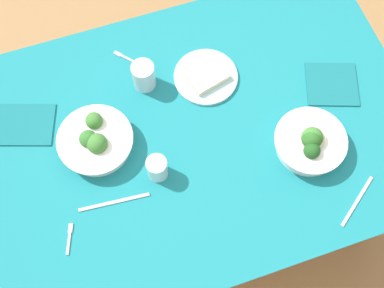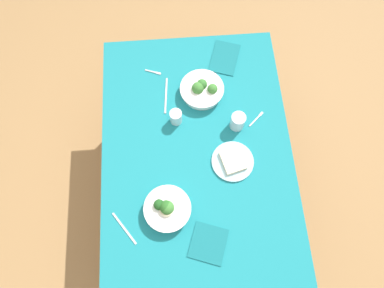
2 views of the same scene
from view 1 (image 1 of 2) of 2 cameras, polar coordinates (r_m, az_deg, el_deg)
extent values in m
plane|color=#9E7547|center=(2.28, 0.67, -5.71)|extent=(6.00, 6.00, 0.00)
cube|color=#197A84|center=(1.63, 0.94, 1.55)|extent=(1.41, 0.99, 0.01)
cube|color=brown|center=(1.64, 0.93, 1.32)|extent=(1.37, 0.96, 0.02)
cylinder|color=brown|center=(2.04, 20.70, -7.21)|extent=(0.07, 0.07, 0.67)
cylinder|color=brown|center=(2.14, -18.10, 1.67)|extent=(0.07, 0.07, 0.67)
cylinder|color=brown|center=(2.27, 12.16, 10.58)|extent=(0.07, 0.07, 0.67)
cylinder|color=white|center=(1.61, -10.80, 0.15)|extent=(0.21, 0.21, 0.05)
cylinder|color=white|center=(1.58, -10.98, 0.55)|extent=(0.24, 0.24, 0.01)
sphere|color=#3D7A33|center=(1.59, -11.06, 2.61)|extent=(0.05, 0.05, 0.05)
sphere|color=#3D7A33|center=(1.56, -10.72, 0.04)|extent=(0.07, 0.07, 0.07)
sphere|color=#33702D|center=(1.57, -11.70, 0.57)|extent=(0.06, 0.06, 0.06)
cylinder|color=white|center=(1.62, 13.13, 0.03)|extent=(0.20, 0.20, 0.05)
cylinder|color=white|center=(1.59, 13.35, 0.45)|extent=(0.23, 0.23, 0.01)
sphere|color=#3D7A33|center=(1.58, 13.48, 0.70)|extent=(0.07, 0.07, 0.07)
sphere|color=#1E511E|center=(1.56, 13.45, -0.73)|extent=(0.05, 0.05, 0.05)
sphere|color=#286023|center=(1.59, 13.51, 0.73)|extent=(0.05, 0.05, 0.05)
sphere|color=#286023|center=(1.57, 13.46, 0.59)|extent=(0.06, 0.06, 0.06)
cylinder|color=beige|center=(1.58, 13.76, 0.58)|extent=(0.07, 0.07, 0.01)
cylinder|color=#99C6D1|center=(1.71, 1.57, 7.62)|extent=(0.22, 0.22, 0.01)
cube|color=beige|center=(1.69, 1.58, 7.90)|extent=(0.15, 0.14, 0.02)
cylinder|color=silver|center=(1.53, -3.98, -2.75)|extent=(0.06, 0.06, 0.09)
cylinder|color=silver|center=(1.67, -5.51, 7.72)|extent=(0.08, 0.08, 0.10)
cube|color=#B7B7BC|center=(1.76, -6.86, 9.38)|extent=(0.06, 0.07, 0.00)
cube|color=#B7B7BC|center=(1.78, -8.42, 10.08)|extent=(0.03, 0.03, 0.00)
cube|color=#B7B7BC|center=(1.55, -13.83, -10.93)|extent=(0.03, 0.06, 0.00)
cube|color=#B7B7BC|center=(1.56, -13.62, -9.26)|extent=(0.02, 0.03, 0.00)
cube|color=#B7B7BC|center=(1.56, -8.82, -6.54)|extent=(0.22, 0.03, 0.00)
cube|color=#B7B7BC|center=(1.62, 18.22, -6.17)|extent=(0.16, 0.12, 0.00)
cube|color=#156870|center=(1.72, -18.88, 2.10)|extent=(0.25, 0.21, 0.01)
cube|color=#156870|center=(1.76, 15.58, 6.56)|extent=(0.22, 0.21, 0.01)
camera|label=2|loc=(1.02, 78.61, 52.56)|focal=32.01mm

